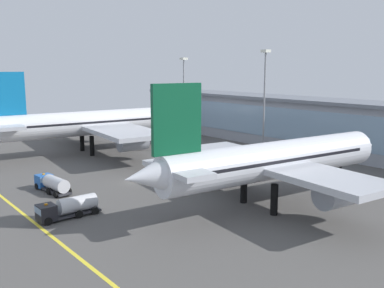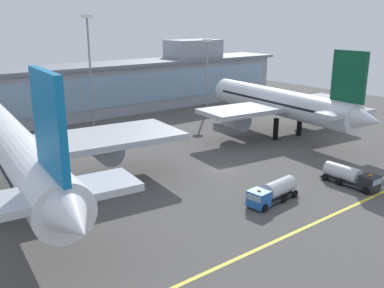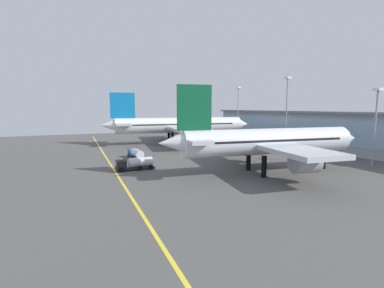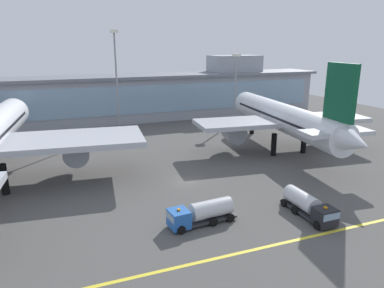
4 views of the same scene
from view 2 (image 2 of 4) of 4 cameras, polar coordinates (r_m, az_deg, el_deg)
The scene contains 9 objects.
ground_plane at distance 73.35m, azimuth 3.97°, elevation -3.46°, with size 180.00×180.00×0.00m, color #514F4C.
taxiway_centreline_stripe at distance 60.14m, azimuth 18.30°, elevation -8.85°, with size 144.00×0.50×0.01m, color yellow.
terminal_building at distance 116.26m, azimuth -13.29°, elevation 7.13°, with size 127.79×14.00×18.61m.
airliner_near_left at distance 64.65m, azimuth -22.64°, elevation -0.51°, with size 51.48×62.08×20.35m.
airliner_near_right at distance 96.01m, azimuth 11.53°, elevation 5.34°, with size 38.20×49.84×19.34m.
fuel_tanker_truck at distance 61.20m, azimuth 10.54°, elevation -6.29°, with size 9.23×3.62×2.90m.
baggage_tug_near at distance 70.31m, azimuth 20.40°, elevation -4.06°, with size 2.92×9.05×2.90m.
apron_light_mast_west at distance 101.43m, azimuth -13.44°, elevation 11.19°, with size 1.80×1.80×25.58m.
apron_light_mast_centre at distance 118.77m, azimuth 2.01°, elevation 10.65°, with size 1.80×1.80×19.55m.
Camera 2 is at (-46.54, -51.06, 24.62)m, focal length 40.26 mm.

